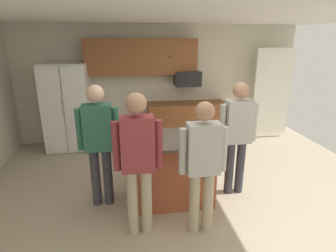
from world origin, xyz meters
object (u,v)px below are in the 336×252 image
object	(u,v)px
person_guest_by_door	(138,156)
person_guest_right	(238,132)
glass_pilsner	(193,126)
person_guest_left	(203,161)
refrigerator	(68,107)
kitchen_island	(171,168)
glass_stout_tall	(145,130)
person_host_foreground	(99,138)
glass_dark_ale	(139,136)
mug_ceramic_white	(151,140)
microwave_over_range	(187,78)

from	to	relation	value
person_guest_by_door	person_guest_right	bearing A→B (deg)	-28.53
person_guest_right	glass_pilsner	bearing A→B (deg)	-21.27
person_guest_left	glass_pilsner	size ratio (longest dim) A/B	10.57
refrigerator	person_guest_right	xyz separation A→B (m)	(2.85, -2.27, 0.09)
kitchen_island	glass_pilsner	size ratio (longest dim) A/B	8.24
glass_stout_tall	person_host_foreground	bearing A→B (deg)	-166.14
person_guest_by_door	person_guest_left	bearing A→B (deg)	-60.66
person_host_foreground	glass_dark_ale	xyz separation A→B (m)	(0.54, -0.08, 0.03)
glass_dark_ale	glass_stout_tall	size ratio (longest dim) A/B	0.86
person_host_foreground	mug_ceramic_white	size ratio (longest dim) A/B	14.23
person_host_foreground	mug_ceramic_white	world-z (taller)	person_host_foreground
person_guest_by_door	glass_pilsner	bearing A→B (deg)	-7.00
refrigerator	glass_dark_ale	bearing A→B (deg)	-59.52
microwave_over_range	person_host_foreground	world-z (taller)	person_host_foreground
person_guest_by_door	glass_stout_tall	bearing A→B (deg)	26.18
person_host_foreground	glass_dark_ale	distance (m)	0.55
person_guest_right	person_guest_by_door	distance (m)	1.66
person_guest_by_door	glass_dark_ale	bearing A→B (deg)	32.12
person_guest_right	glass_pilsner	xyz separation A→B (m)	(-0.62, 0.22, 0.05)
mug_ceramic_white	person_guest_right	bearing A→B (deg)	9.12
refrigerator	kitchen_island	world-z (taller)	refrigerator
person_guest_by_door	glass_stout_tall	world-z (taller)	person_guest_by_door
refrigerator	glass_stout_tall	size ratio (longest dim) A/B	11.03
person_guest_left	glass_stout_tall	bearing A→B (deg)	14.66
kitchen_island	person_host_foreground	bearing A→B (deg)	179.35
glass_dark_ale	glass_pilsner	bearing A→B (deg)	20.93
person_host_foreground	glass_stout_tall	xyz separation A→B (m)	(0.64, 0.16, 0.04)
microwave_over_range	refrigerator	bearing A→B (deg)	-177.40
microwave_over_range	glass_dark_ale	world-z (taller)	microwave_over_range
refrigerator	glass_dark_ale	world-z (taller)	refrigerator
refrigerator	person_host_foreground	bearing A→B (deg)	-69.57
refrigerator	microwave_over_range	bearing A→B (deg)	2.60
person_guest_by_door	person_guest_left	distance (m)	0.75
microwave_over_range	glass_pilsner	xyz separation A→B (m)	(-0.38, -2.17, -0.40)
person_host_foreground	person_guest_left	bearing A→B (deg)	-31.53
person_host_foreground	glass_pilsner	bearing A→B (deg)	10.66
person_host_foreground	mug_ceramic_white	xyz separation A→B (m)	(0.69, -0.19, 0.01)
refrigerator	microwave_over_range	world-z (taller)	refrigerator
microwave_over_range	kitchen_island	bearing A→B (deg)	-107.21
person_guest_by_door	glass_pilsner	size ratio (longest dim) A/B	11.22
person_guest_by_door	glass_dark_ale	size ratio (longest dim) A/B	12.33
person_host_foreground	glass_dark_ale	size ratio (longest dim) A/B	12.21
glass_dark_ale	person_guest_left	bearing A→B (deg)	-45.05
microwave_over_range	glass_dark_ale	size ratio (longest dim) A/B	3.92
microwave_over_range	kitchen_island	distance (m)	2.71
refrigerator	glass_stout_tall	bearing A→B (deg)	-54.92
person_guest_left	person_host_foreground	bearing A→B (deg)	39.87
mug_ceramic_white	glass_stout_tall	size ratio (longest dim) A/B	0.74
person_guest_right	glass_dark_ale	xyz separation A→B (m)	(-1.45, -0.10, 0.04)
kitchen_island	person_guest_left	size ratio (longest dim) A/B	0.78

